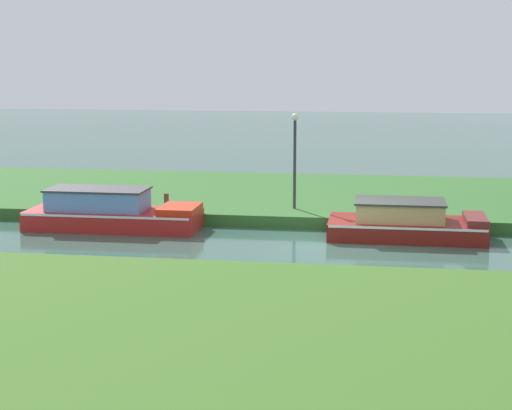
{
  "coord_description": "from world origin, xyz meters",
  "views": [
    {
      "loc": [
        1.02,
        -23.93,
        5.45
      ],
      "look_at": [
        -2.86,
        1.2,
        0.9
      ],
      "focal_mm": 58.27,
      "sensor_mm": 36.0,
      "label": 1
    }
  ],
  "objects_px": {
    "red_narrowboat": "(111,212)",
    "mooring_post_near": "(166,201)",
    "maroon_barge": "(406,223)",
    "lamp_post": "(295,150)"
  },
  "relations": [
    {
      "from": "red_narrowboat",
      "to": "mooring_post_near",
      "type": "xyz_separation_m",
      "value": [
        1.42,
        1.51,
        0.14
      ]
    },
    {
      "from": "maroon_barge",
      "to": "lamp_post",
      "type": "bearing_deg",
      "value": 147.68
    },
    {
      "from": "lamp_post",
      "to": "maroon_barge",
      "type": "bearing_deg",
      "value": -32.32
    },
    {
      "from": "lamp_post",
      "to": "mooring_post_near",
      "type": "bearing_deg",
      "value": -169.25
    },
    {
      "from": "maroon_barge",
      "to": "lamp_post",
      "type": "distance_m",
      "value": 4.74
    },
    {
      "from": "maroon_barge",
      "to": "mooring_post_near",
      "type": "relative_size",
      "value": 8.77
    },
    {
      "from": "red_narrowboat",
      "to": "mooring_post_near",
      "type": "height_order",
      "value": "red_narrowboat"
    },
    {
      "from": "maroon_barge",
      "to": "lamp_post",
      "type": "xyz_separation_m",
      "value": [
        -3.66,
        2.32,
        1.92
      ]
    },
    {
      "from": "red_narrowboat",
      "to": "lamp_post",
      "type": "relative_size",
      "value": 1.73
    },
    {
      "from": "lamp_post",
      "to": "red_narrowboat",
      "type": "bearing_deg",
      "value": -157.71
    }
  ]
}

